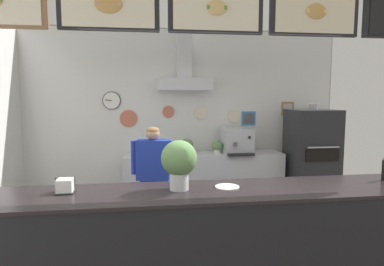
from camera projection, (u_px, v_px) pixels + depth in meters
name	position (u px, v px, depth m)	size (l,w,h in m)	color
back_wall_assembly	(184.00, 112.00, 5.80)	(5.52, 2.90, 3.06)	gray
service_counter	(221.00, 248.00, 3.04)	(4.79, 0.73, 1.08)	black
back_prep_counter	(204.00, 181.00, 5.73)	(2.69, 0.53, 0.94)	silver
pizza_oven	(311.00, 159.00, 5.66)	(0.75, 0.73, 1.78)	#232326
shop_worker	(153.00, 181.00, 4.33)	(0.57, 0.29, 1.52)	#232328
espresso_machine	(237.00, 141.00, 5.71)	(0.49, 0.55, 0.43)	#B7BABF
potted_rosemary	(186.00, 145.00, 5.63)	(0.24, 0.24, 0.26)	#9E563D
potted_thyme	(164.00, 145.00, 5.54)	(0.24, 0.24, 0.28)	#9E563D
potted_sage	(218.00, 147.00, 5.68)	(0.19, 0.19, 0.22)	beige
basil_vase	(179.00, 162.00, 2.95)	(0.32, 0.32, 0.44)	silver
condiment_plate	(227.00, 187.00, 3.04)	(0.22, 0.22, 0.01)	white
napkin_holder	(65.00, 186.00, 2.88)	(0.16, 0.16, 0.14)	#262628
pepper_grinder	(384.00, 169.00, 3.30)	(0.04, 0.04, 0.24)	black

